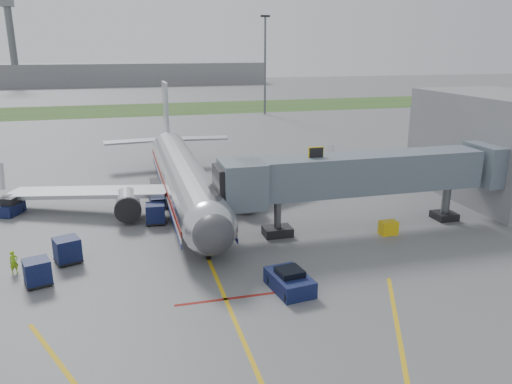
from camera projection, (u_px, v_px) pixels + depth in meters
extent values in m
plane|color=#565659|center=(213.00, 271.00, 32.98)|extent=(400.00, 400.00, 0.00)
cube|color=#2D4C1E|center=(144.00, 110.00, 116.39)|extent=(300.00, 25.00, 0.01)
cube|color=gold|center=(219.00, 284.00, 31.12)|extent=(0.25, 50.00, 0.01)
cube|color=maroon|center=(226.00, 299.00, 29.27)|extent=(6.00, 0.25, 0.01)
cylinder|color=silver|center=(184.00, 176.00, 46.12)|extent=(3.80, 28.00, 3.80)
sphere|color=silver|center=(210.00, 227.00, 33.14)|extent=(3.80, 3.80, 3.80)
sphere|color=#38383D|center=(213.00, 234.00, 31.94)|extent=(2.74, 2.74, 2.74)
cube|color=black|center=(210.00, 221.00, 32.62)|extent=(2.20, 1.20, 0.55)
cone|color=silver|center=(167.00, 144.00, 61.41)|extent=(3.80, 5.00, 3.80)
cube|color=#B7BAC1|center=(166.00, 112.00, 59.82)|extent=(0.35, 4.20, 7.00)
cube|color=#B7BAC1|center=(88.00, 192.00, 44.26)|extent=(15.10, 8.59, 1.13)
cube|color=#B7BAC1|center=(271.00, 179.00, 48.48)|extent=(15.10, 8.59, 1.13)
cylinder|color=silver|center=(127.00, 204.00, 42.43)|extent=(2.10, 3.60, 2.10)
cylinder|color=silver|center=(246.00, 195.00, 45.01)|extent=(2.10, 3.60, 2.10)
cube|color=maroon|center=(204.00, 179.00, 46.69)|extent=(0.05, 28.00, 0.45)
cube|color=navy|center=(205.00, 188.00, 46.95)|extent=(0.05, 28.00, 0.35)
cylinder|color=black|center=(208.00, 255.00, 34.74)|extent=(0.28, 0.70, 0.70)
cylinder|color=black|center=(156.00, 200.00, 46.57)|extent=(0.50, 1.00, 1.00)
cylinder|color=black|center=(211.00, 196.00, 47.86)|extent=(0.50, 1.00, 1.00)
cube|color=slate|center=(362.00, 173.00, 39.54)|extent=(20.00, 3.00, 3.00)
cube|color=slate|center=(242.00, 184.00, 37.16)|extent=(3.20, 3.60, 3.40)
cube|color=black|center=(226.00, 185.00, 36.87)|extent=(1.60, 3.00, 2.80)
cube|color=gold|center=(316.00, 153.00, 38.04)|extent=(1.20, 0.15, 1.00)
cylinder|color=#595B60|center=(278.00, 217.00, 38.66)|extent=(0.56, 0.56, 3.10)
cube|color=black|center=(277.00, 231.00, 39.00)|extent=(2.20, 1.60, 0.70)
cylinder|color=#595B60|center=(446.00, 202.00, 42.39)|extent=(0.70, 0.70, 3.10)
cube|color=black|center=(444.00, 216.00, 42.74)|extent=(1.80, 1.80, 0.60)
cube|color=slate|center=(490.00, 164.00, 42.52)|extent=(3.00, 4.00, 3.40)
cube|color=slate|center=(499.00, 146.00, 48.28)|extent=(10.00, 16.00, 10.00)
cylinder|color=#595B60|center=(265.00, 67.00, 105.88)|extent=(0.44, 0.44, 20.00)
cube|color=black|center=(265.00, 16.00, 103.00)|extent=(2.00, 0.40, 0.40)
cube|color=slate|center=(106.00, 74.00, 186.93)|extent=(120.00, 14.00, 8.00)
cylinder|color=#595B60|center=(13.00, 47.00, 172.03)|extent=(2.40, 2.40, 28.00)
cube|color=slate|center=(7.00, 2.00, 167.94)|extent=(4.00, 4.00, 3.00)
cube|color=#0B0F34|center=(290.00, 282.00, 30.25)|extent=(2.47, 3.57, 1.01)
cube|color=black|center=(290.00, 273.00, 30.06)|extent=(1.66, 1.66, 0.46)
cylinder|color=black|center=(286.00, 296.00, 28.92)|extent=(0.30, 0.76, 0.74)
cylinder|color=black|center=(311.00, 290.00, 29.54)|extent=(0.30, 0.76, 0.74)
cylinder|color=black|center=(269.00, 279.00, 31.03)|extent=(0.30, 0.76, 0.74)
cylinder|color=black|center=(293.00, 274.00, 31.65)|extent=(0.30, 0.76, 0.74)
cube|color=#0B0F34|center=(12.00, 209.00, 43.80)|extent=(2.07, 2.62, 0.93)
cube|color=black|center=(11.00, 200.00, 43.57)|extent=(1.64, 1.82, 0.65)
cylinder|color=black|center=(1.00, 215.00, 43.16)|extent=(0.38, 0.51, 0.47)
cylinder|color=black|center=(11.00, 215.00, 43.01)|extent=(0.38, 0.51, 0.47)
cylinder|color=black|center=(14.00, 209.00, 44.75)|extent=(0.38, 0.51, 0.47)
cylinder|color=black|center=(23.00, 209.00, 44.60)|extent=(0.38, 0.51, 0.47)
cube|color=#0B0F34|center=(155.00, 213.00, 41.44)|extent=(1.64, 1.64, 1.54)
cube|color=black|center=(156.00, 222.00, 41.66)|extent=(1.69, 1.69, 0.12)
cylinder|color=black|center=(149.00, 225.00, 41.00)|extent=(0.24, 0.29, 0.28)
cylinder|color=black|center=(163.00, 224.00, 41.22)|extent=(0.24, 0.29, 0.28)
cylinder|color=black|center=(149.00, 220.00, 42.12)|extent=(0.24, 0.29, 0.28)
cylinder|color=black|center=(163.00, 219.00, 42.34)|extent=(0.24, 0.29, 0.28)
cube|color=#0B0F34|center=(37.00, 271.00, 30.80)|extent=(1.87, 1.87, 1.49)
cube|color=black|center=(39.00, 282.00, 31.00)|extent=(1.93, 1.93, 0.12)
cylinder|color=black|center=(30.00, 289.00, 30.25)|extent=(0.28, 0.32, 0.27)
cylinder|color=black|center=(50.00, 284.00, 30.84)|extent=(0.28, 0.32, 0.27)
cylinder|color=black|center=(27.00, 281.00, 31.19)|extent=(0.28, 0.32, 0.27)
cylinder|color=black|center=(47.00, 277.00, 31.78)|extent=(0.28, 0.32, 0.27)
cube|color=#0B0F34|center=(67.00, 249.00, 33.98)|extent=(2.03, 2.03, 1.58)
cube|color=black|center=(68.00, 260.00, 34.21)|extent=(2.09, 2.09, 0.12)
cylinder|color=black|center=(62.00, 266.00, 33.40)|extent=(0.31, 0.35, 0.29)
cylinder|color=black|center=(80.00, 261.00, 34.07)|extent=(0.31, 0.35, 0.29)
cylinder|color=black|center=(57.00, 259.00, 34.36)|extent=(0.31, 0.35, 0.29)
cylinder|color=black|center=(75.00, 255.00, 35.04)|extent=(0.31, 0.35, 0.29)
cube|color=#0B0F34|center=(157.00, 199.00, 47.07)|extent=(1.34, 3.30, 0.82)
cube|color=black|center=(156.00, 189.00, 47.24)|extent=(0.90, 3.68, 1.28)
cylinder|color=black|center=(153.00, 204.00, 45.90)|extent=(0.21, 0.51, 0.51)
cylinder|color=black|center=(163.00, 204.00, 46.14)|extent=(0.21, 0.51, 0.51)
cylinder|color=black|center=(151.00, 197.00, 48.08)|extent=(0.21, 0.51, 0.51)
cylinder|color=black|center=(160.00, 197.00, 48.32)|extent=(0.21, 0.51, 0.51)
cube|color=gold|center=(388.00, 228.00, 39.21)|extent=(1.37, 0.93, 1.08)
cylinder|color=black|center=(383.00, 233.00, 39.20)|extent=(0.19, 0.27, 0.27)
cylinder|color=black|center=(393.00, 232.00, 39.44)|extent=(0.19, 0.27, 0.27)
imported|color=#8BC917|center=(14.00, 262.00, 32.40)|extent=(0.68, 0.63, 1.55)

